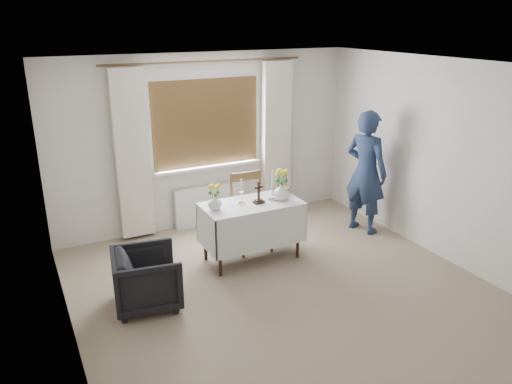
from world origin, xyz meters
The scene contains 12 objects.
ground centered at (0.00, 0.00, 0.00)m, with size 5.00×5.00×0.00m, color gray.
altar_table centered at (0.03, 1.10, 0.38)m, with size 1.24×0.64×0.76m, color silver.
wooden_chair centered at (0.16, 1.36, 0.51)m, with size 0.47×0.47×1.03m, color #543B1D, non-canonical shape.
armchair centered at (-1.45, 0.62, 0.32)m, with size 0.68×0.69×0.63m, color black.
person centered at (1.88, 1.19, 0.88)m, with size 0.64×0.42×1.76m, color navy.
radiator centered at (0.00, 2.42, 0.30)m, with size 1.10×0.10×0.60m, color silver.
wooden_cross centered at (0.11, 1.06, 0.90)m, with size 0.13×0.09×0.28m, color black, non-canonical shape.
candlestick_left centered at (-0.09, 1.14, 0.92)m, with size 0.09×0.09×0.32m, color silver, non-canonical shape.
candlestick_right centered at (0.31, 1.08, 0.96)m, with size 0.11×0.11×0.39m, color silver, non-canonical shape.
flower_vase_left centered at (-0.45, 1.11, 0.85)m, with size 0.17×0.17×0.18m, color silver.
flower_vase_right centered at (0.42, 1.04, 0.87)m, with size 0.20×0.20×0.21m, color silver.
wicker_basket centered at (0.53, 1.25, 0.80)m, with size 0.22×0.22×0.08m, color brown.
Camera 1 is at (-2.54, -4.09, 2.95)m, focal length 35.00 mm.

